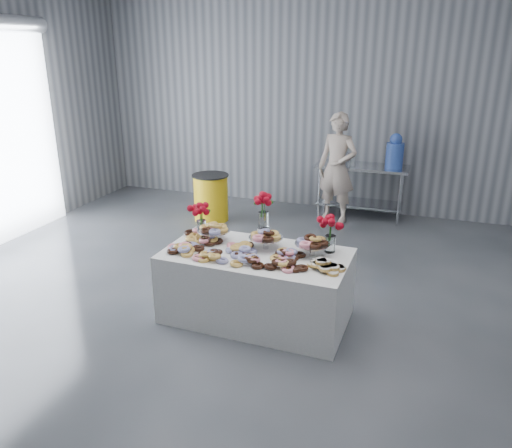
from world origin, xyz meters
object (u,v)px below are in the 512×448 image
at_px(water_jug, 395,152).
at_px(person, 337,168).
at_px(prep_table, 361,182).
at_px(trash_barrel, 211,197).
at_px(display_table, 256,286).

height_order(water_jug, person, person).
relative_size(prep_table, water_jug, 2.71).
bearing_deg(person, prep_table, 54.81).
xyz_separation_m(prep_table, water_jug, (0.50, -0.00, 0.53)).
relative_size(prep_table, trash_barrel, 1.94).
bearing_deg(display_table, trash_barrel, 122.82).
xyz_separation_m(water_jug, person, (-0.86, -0.30, -0.26)).
distance_m(water_jug, person, 0.95).
xyz_separation_m(display_table, trash_barrel, (-1.78, 2.75, 0.01)).
distance_m(prep_table, trash_barrel, 2.51).
height_order(display_table, prep_table, prep_table).
relative_size(display_table, prep_table, 1.27).
height_order(water_jug, trash_barrel, water_jug).
relative_size(display_table, person, 1.07).
bearing_deg(display_table, water_jug, 74.52).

